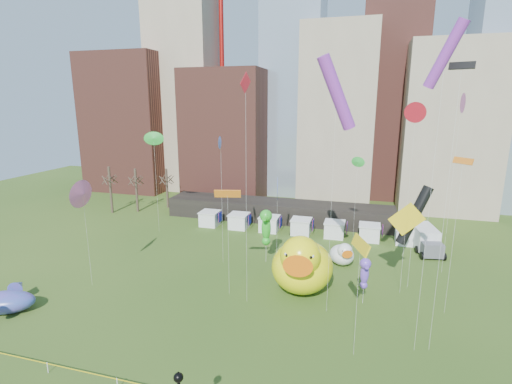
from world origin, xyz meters
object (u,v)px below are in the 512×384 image
(big_duck, at_px, (302,264))
(whale_inflatable, at_px, (6,301))
(small_duck, at_px, (342,254))
(seahorse_green, at_px, (266,224))
(seahorse_purple, at_px, (365,271))
(box_truck, at_px, (425,239))

(big_duck, relative_size, whale_inflatable, 1.37)
(whale_inflatable, bearing_deg, small_duck, 9.22)
(seahorse_green, relative_size, seahorse_purple, 1.41)
(big_duck, distance_m, seahorse_green, 8.79)
(seahorse_green, xyz_separation_m, seahorse_purple, (11.92, -7.27, -1.44))
(seahorse_purple, distance_m, whale_inflatable, 34.84)
(whale_inflatable, relative_size, box_truck, 0.87)
(small_duck, bearing_deg, seahorse_purple, -94.52)
(whale_inflatable, bearing_deg, seahorse_purple, -5.77)
(small_duck, height_order, box_truck, small_duck)
(seahorse_purple, relative_size, box_truck, 0.64)
(seahorse_green, height_order, box_truck, seahorse_green)
(big_duck, xyz_separation_m, box_truck, (14.20, 16.55, -1.56))
(big_duck, bearing_deg, seahorse_purple, -9.87)
(seahorse_purple, bearing_deg, whale_inflatable, -171.97)
(big_duck, height_order, whale_inflatable, big_duck)
(seahorse_green, distance_m, whale_inflatable, 28.12)
(seahorse_green, height_order, whale_inflatable, seahorse_green)
(big_duck, distance_m, whale_inflatable, 29.16)
(seahorse_green, xyz_separation_m, box_truck, (19.78, 10.00, -3.37))
(seahorse_green, distance_m, box_truck, 22.42)
(seahorse_green, bearing_deg, box_truck, 24.31)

